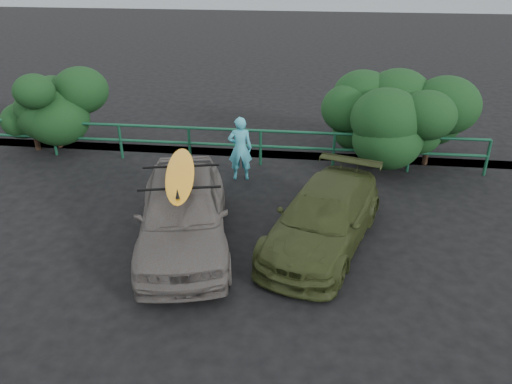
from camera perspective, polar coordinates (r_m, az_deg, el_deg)
ground at (r=9.83m, az=-8.67°, el=-8.22°), size 80.00×80.00×0.00m
guardrail at (r=13.91m, az=-3.60°, el=5.30°), size 14.00×0.08×1.04m
shrub_left at (r=15.61m, az=-21.22°, el=8.53°), size 3.20×2.40×2.37m
shrub_right at (r=14.20m, az=17.15°, el=7.25°), size 3.20×2.40×2.27m
sedan at (r=10.08m, az=-8.36°, el=-2.25°), size 2.69×4.67×1.50m
olive_vehicle at (r=10.15m, az=7.71°, el=-2.95°), size 2.87×4.45×1.20m
man at (r=12.81m, az=-1.82°, el=4.98°), size 0.67×0.50×1.69m
roof_rack at (r=9.73m, az=-8.65°, el=1.73°), size 1.73×1.38×0.05m
surfboard at (r=9.71m, az=-8.68°, el=2.08°), size 1.12×2.71×0.08m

